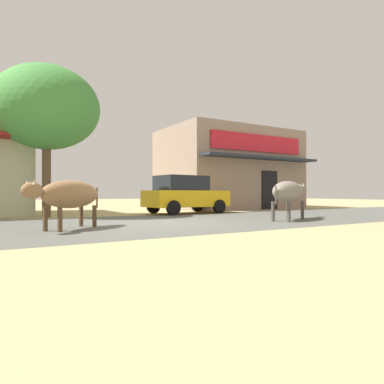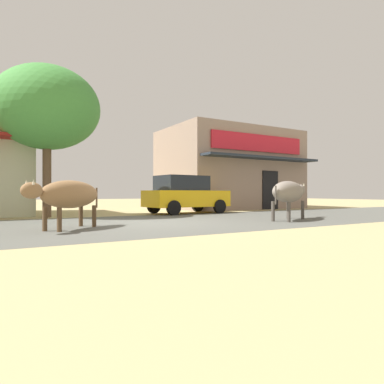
% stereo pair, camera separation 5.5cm
% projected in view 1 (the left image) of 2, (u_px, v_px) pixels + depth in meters
% --- Properties ---
extents(ground, '(80.00, 80.00, 0.00)m').
position_uv_depth(ground, '(153.00, 223.00, 10.28)').
color(ground, tan).
extents(asphalt_road, '(72.00, 6.59, 0.00)m').
position_uv_depth(asphalt_road, '(153.00, 223.00, 10.28)').
color(asphalt_road, '#575851').
rests_on(asphalt_road, ground).
extents(storefront_right_club, '(7.62, 6.07, 4.56)m').
position_uv_depth(storefront_right_club, '(229.00, 170.00, 20.57)').
color(storefront_right_club, gray).
rests_on(storefront_right_club, ground).
extents(roadside_tree, '(3.79, 3.79, 5.52)m').
position_uv_depth(roadside_tree, '(47.00, 108.00, 12.50)').
color(roadside_tree, brown).
rests_on(roadside_tree, ground).
extents(parked_hatchback_car, '(3.77, 2.05, 1.64)m').
position_uv_depth(parked_hatchback_car, '(185.00, 194.00, 14.99)').
color(parked_hatchback_car, yellow).
rests_on(parked_hatchback_car, ground).
extents(cow_near_brown, '(2.23, 1.90, 1.21)m').
position_uv_depth(cow_near_brown, '(69.00, 195.00, 8.45)').
color(cow_near_brown, olive).
rests_on(cow_near_brown, ground).
extents(cow_far_dark, '(2.76, 1.68, 1.29)m').
position_uv_depth(cow_far_dark, '(289.00, 192.00, 11.33)').
color(cow_far_dark, gray).
rests_on(cow_far_dark, ground).
extents(pedestrian_by_shop, '(0.47, 0.61, 1.61)m').
position_uv_depth(pedestrian_by_shop, '(216.00, 192.00, 17.38)').
color(pedestrian_by_shop, brown).
rests_on(pedestrian_by_shop, ground).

